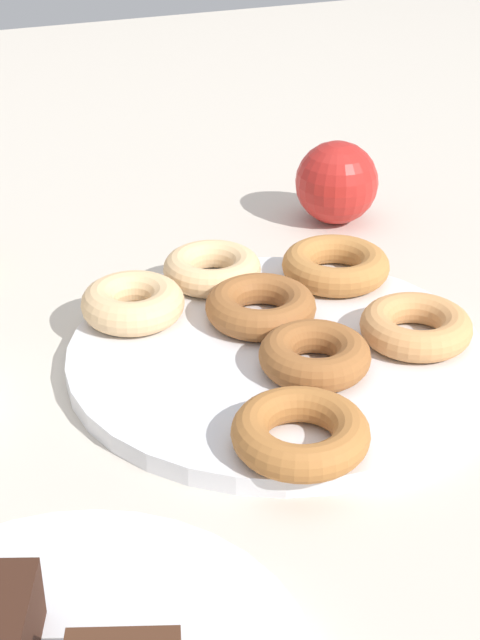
% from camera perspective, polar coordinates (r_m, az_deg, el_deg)
% --- Properties ---
extents(ground_plane, '(2.40, 2.40, 0.00)m').
position_cam_1_polar(ground_plane, '(0.73, 2.17, -2.59)').
color(ground_plane, beige).
extents(donut_plate, '(0.31, 0.31, 0.01)m').
position_cam_1_polar(donut_plate, '(0.73, 2.18, -2.11)').
color(donut_plate, silver).
rests_on(donut_plate, ground_plane).
extents(donut_0, '(0.09, 0.09, 0.03)m').
position_cam_1_polar(donut_0, '(0.75, 1.23, 0.80)').
color(donut_0, '#995B2D').
rests_on(donut_0, donut_plate).
extents(donut_1, '(0.11, 0.11, 0.02)m').
position_cam_1_polar(donut_1, '(0.74, 10.32, -0.38)').
color(donut_1, tan).
rests_on(donut_1, donut_plate).
extents(donut_2, '(0.11, 0.11, 0.02)m').
position_cam_1_polar(donut_2, '(0.81, -1.65, 3.06)').
color(donut_2, '#EABC84').
rests_on(donut_2, donut_plate).
extents(donut_3, '(0.12, 0.12, 0.02)m').
position_cam_1_polar(donut_3, '(0.61, 3.58, -6.63)').
color(donut_3, '#AD6B33').
rests_on(donut_3, donut_plate).
extents(donut_4, '(0.13, 0.13, 0.03)m').
position_cam_1_polar(donut_4, '(0.82, 5.65, 3.23)').
color(donut_4, '#BC7A3D').
rests_on(donut_4, donut_plate).
extents(donut_5, '(0.11, 0.11, 0.03)m').
position_cam_1_polar(donut_5, '(0.76, -6.32, 1.01)').
color(donut_5, '#EABC84').
rests_on(donut_5, donut_plate).
extents(donut_6, '(0.11, 0.11, 0.03)m').
position_cam_1_polar(donut_6, '(0.69, 4.42, -2.09)').
color(donut_6, '#995B2D').
rests_on(donut_6, donut_plate).
extents(apple, '(0.08, 0.08, 0.08)m').
position_cam_1_polar(apple, '(0.96, 5.71, 8.05)').
color(apple, red).
rests_on(apple, ground_plane).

